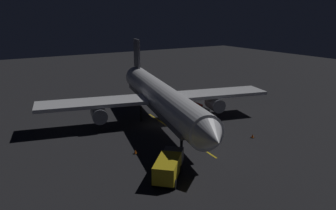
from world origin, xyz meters
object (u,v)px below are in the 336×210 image
Objects in this scene: traffic_cone_near_right at (253,136)px; traffic_cone_under_wing at (203,148)px; airliner at (160,97)px; catering_truck at (192,110)px; ground_crew_worker at (211,138)px; traffic_cone_near_left at (135,152)px; baggage_truck at (169,166)px.

traffic_cone_near_right is 8.07m from traffic_cone_under_wing.
traffic_cone_near_right and traffic_cone_under_wing have the same top height.
catering_truck is (-5.88, 0.02, -2.92)m from airliner.
ground_crew_worker is 3.16× the size of traffic_cone_near_left.
ground_crew_worker is 2.15m from traffic_cone_under_wing.
traffic_cone_near_left is at bearing -23.80° from traffic_cone_under_wing.
baggage_truck is 0.98× the size of catering_truck.
traffic_cone_near_left is (14.00, 8.13, -0.93)m from catering_truck.
baggage_truck is 6.99m from traffic_cone_near_left.
traffic_cone_near_left is at bearing -87.46° from baggage_truck.
airliner is 6.57m from catering_truck.
catering_truck is 10.94× the size of traffic_cone_near_right.
catering_truck is at bearing -82.38° from traffic_cone_near_right.
catering_truck reaches higher than baggage_truck.
catering_truck reaches higher than traffic_cone_near_right.
baggage_truck is at bearing 26.14° from ground_crew_worker.
airliner reaches higher than traffic_cone_under_wing.
baggage_truck is 3.40× the size of ground_crew_worker.
catering_truck is at bearing -119.70° from traffic_cone_under_wing.
airliner is 22.46× the size of ground_crew_worker.
traffic_cone_under_wing is (6.52, 11.43, -0.93)m from catering_truck.
airliner is at bearing -134.86° from traffic_cone_near_left.
ground_crew_worker is 6.30m from traffic_cone_near_right.
airliner is 71.06× the size of traffic_cone_under_wing.
ground_crew_worker is at bearing 165.15° from traffic_cone_near_left.
baggage_truck is at bearing 26.84° from traffic_cone_under_wing.
traffic_cone_near_right is 1.00× the size of traffic_cone_under_wing.
traffic_cone_near_left is (0.31, -6.93, -0.90)m from baggage_truck.
traffic_cone_near_right is (-15.24, -3.45, -0.90)m from baggage_truck.
catering_truck reaches higher than traffic_cone_under_wing.
baggage_truck is 10.75× the size of traffic_cone_under_wing.
traffic_cone_near_right is at bearing 170.85° from ground_crew_worker.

